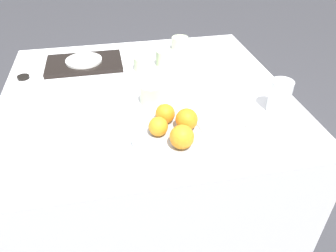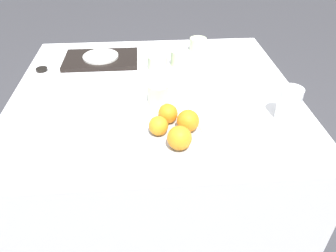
{
  "view_description": "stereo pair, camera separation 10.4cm",
  "coord_description": "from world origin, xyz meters",
  "px_view_note": "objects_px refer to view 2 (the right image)",
  "views": [
    {
      "loc": [
        -0.14,
        -1.14,
        1.41
      ],
      "look_at": [
        0.03,
        -0.32,
        0.8
      ],
      "focal_mm": 35.0,
      "sensor_mm": 36.0,
      "label": 1
    },
    {
      "loc": [
        -0.03,
        -1.15,
        1.41
      ],
      "look_at": [
        0.03,
        -0.32,
        0.8
      ],
      "focal_mm": 35.0,
      "sensor_mm": 36.0,
      "label": 2
    }
  ],
  "objects_px": {
    "fruit_platter": "(168,136)",
    "serving_tray": "(101,59)",
    "orange_3": "(168,113)",
    "orange_0": "(158,126)",
    "cup_2": "(158,63)",
    "cup_0": "(179,58)",
    "cup_1": "(158,94)",
    "water_glass": "(289,104)",
    "napkin": "(272,145)",
    "orange_2": "(188,121)",
    "cup_3": "(198,44)",
    "soy_dish": "(42,69)",
    "orange_1": "(179,138)",
    "side_plate": "(101,56)"
  },
  "relations": [
    {
      "from": "napkin",
      "to": "cup_1",
      "type": "bearing_deg",
      "value": 140.56
    },
    {
      "from": "serving_tray",
      "to": "cup_2",
      "type": "distance_m",
      "value": 0.28
    },
    {
      "from": "orange_3",
      "to": "water_glass",
      "type": "bearing_deg",
      "value": 0.95
    },
    {
      "from": "orange_0",
      "to": "cup_1",
      "type": "relative_size",
      "value": 0.79
    },
    {
      "from": "cup_1",
      "to": "soy_dish",
      "type": "xyz_separation_m",
      "value": [
        -0.51,
        0.31,
        -0.03
      ]
    },
    {
      "from": "water_glass",
      "to": "cup_2",
      "type": "bearing_deg",
      "value": 135.48
    },
    {
      "from": "water_glass",
      "to": "cup_0",
      "type": "height_order",
      "value": "water_glass"
    },
    {
      "from": "serving_tray",
      "to": "fruit_platter",
      "type": "bearing_deg",
      "value": -66.05
    },
    {
      "from": "orange_2",
      "to": "napkin",
      "type": "distance_m",
      "value": 0.28
    },
    {
      "from": "fruit_platter",
      "to": "orange_1",
      "type": "height_order",
      "value": "orange_1"
    },
    {
      "from": "orange_2",
      "to": "napkin",
      "type": "relative_size",
      "value": 0.52
    },
    {
      "from": "cup_3",
      "to": "soy_dish",
      "type": "distance_m",
      "value": 0.75
    },
    {
      "from": "cup_0",
      "to": "cup_1",
      "type": "height_order",
      "value": "cup_1"
    },
    {
      "from": "orange_3",
      "to": "cup_3",
      "type": "height_order",
      "value": "orange_3"
    },
    {
      "from": "orange_2",
      "to": "cup_2",
      "type": "relative_size",
      "value": 0.85
    },
    {
      "from": "serving_tray",
      "to": "cup_1",
      "type": "height_order",
      "value": "cup_1"
    },
    {
      "from": "cup_2",
      "to": "cup_0",
      "type": "bearing_deg",
      "value": 16.89
    },
    {
      "from": "side_plate",
      "to": "cup_0",
      "type": "bearing_deg",
      "value": -10.91
    },
    {
      "from": "orange_0",
      "to": "water_glass",
      "type": "distance_m",
      "value": 0.46
    },
    {
      "from": "fruit_platter",
      "to": "napkin",
      "type": "bearing_deg",
      "value": -10.81
    },
    {
      "from": "orange_2",
      "to": "soy_dish",
      "type": "xyz_separation_m",
      "value": [
        -0.59,
        0.5,
        -0.04
      ]
    },
    {
      "from": "fruit_platter",
      "to": "side_plate",
      "type": "relative_size",
      "value": 1.49
    },
    {
      "from": "orange_0",
      "to": "cup_1",
      "type": "height_order",
      "value": "same"
    },
    {
      "from": "orange_1",
      "to": "orange_3",
      "type": "distance_m",
      "value": 0.14
    },
    {
      "from": "orange_1",
      "to": "cup_2",
      "type": "height_order",
      "value": "orange_1"
    },
    {
      "from": "side_plate",
      "to": "cup_3",
      "type": "distance_m",
      "value": 0.48
    },
    {
      "from": "orange_1",
      "to": "side_plate",
      "type": "distance_m",
      "value": 0.73
    },
    {
      "from": "fruit_platter",
      "to": "serving_tray",
      "type": "relative_size",
      "value": 0.72
    },
    {
      "from": "orange_0",
      "to": "water_glass",
      "type": "relative_size",
      "value": 0.53
    },
    {
      "from": "fruit_platter",
      "to": "water_glass",
      "type": "relative_size",
      "value": 2.02
    },
    {
      "from": "cup_2",
      "to": "cup_3",
      "type": "distance_m",
      "value": 0.28
    },
    {
      "from": "soy_dish",
      "to": "cup_0",
      "type": "bearing_deg",
      "value": 0.73
    },
    {
      "from": "fruit_platter",
      "to": "soy_dish",
      "type": "bearing_deg",
      "value": 134.82
    },
    {
      "from": "side_plate",
      "to": "napkin",
      "type": "distance_m",
      "value": 0.89
    },
    {
      "from": "water_glass",
      "to": "napkin",
      "type": "distance_m",
      "value": 0.18
    },
    {
      "from": "serving_tray",
      "to": "cup_0",
      "type": "bearing_deg",
      "value": -10.91
    },
    {
      "from": "serving_tray",
      "to": "napkin",
      "type": "bearing_deg",
      "value": -48.37
    },
    {
      "from": "orange_3",
      "to": "fruit_platter",
      "type": "bearing_deg",
      "value": -94.21
    },
    {
      "from": "cup_0",
      "to": "cup_1",
      "type": "relative_size",
      "value": 0.95
    },
    {
      "from": "orange_3",
      "to": "serving_tray",
      "type": "xyz_separation_m",
      "value": [
        -0.27,
        0.53,
        -0.04
      ]
    },
    {
      "from": "orange_2",
      "to": "serving_tray",
      "type": "relative_size",
      "value": 0.22
    },
    {
      "from": "cup_2",
      "to": "serving_tray",
      "type": "bearing_deg",
      "value": 159.16
    },
    {
      "from": "fruit_platter",
      "to": "soy_dish",
      "type": "relative_size",
      "value": 4.86
    },
    {
      "from": "cup_0",
      "to": "orange_0",
      "type": "bearing_deg",
      "value": -103.05
    },
    {
      "from": "orange_1",
      "to": "side_plate",
      "type": "bearing_deg",
      "value": 114.02
    },
    {
      "from": "orange_1",
      "to": "cup_0",
      "type": "relative_size",
      "value": 0.99
    },
    {
      "from": "orange_0",
      "to": "cup_2",
      "type": "relative_size",
      "value": 0.73
    },
    {
      "from": "cup_1",
      "to": "napkin",
      "type": "distance_m",
      "value": 0.45
    },
    {
      "from": "side_plate",
      "to": "cup_1",
      "type": "distance_m",
      "value": 0.46
    },
    {
      "from": "orange_0",
      "to": "orange_1",
      "type": "relative_size",
      "value": 0.84
    }
  ]
}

